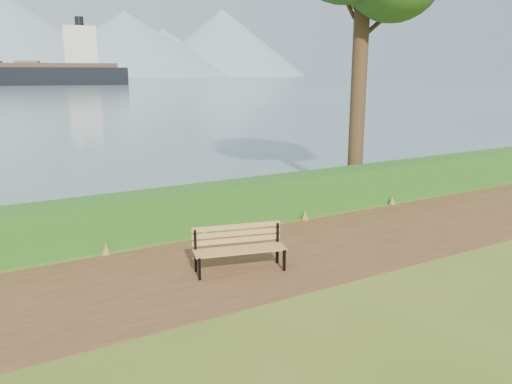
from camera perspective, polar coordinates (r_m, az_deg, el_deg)
ground at (r=9.80m, az=4.89°, el=-7.51°), size 140.00×140.00×0.00m
path at (r=10.03m, az=3.91°, el=-6.96°), size 40.00×3.40×0.01m
hedge at (r=11.77m, az=-2.27°, el=-1.31°), size 32.00×0.85×1.00m
bench at (r=9.05m, az=-1.98°, el=-6.06°), size 1.72×0.87×0.83m
cargo_ship at (r=156.55m, az=-26.36°, el=11.99°), size 68.64×25.47×20.63m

